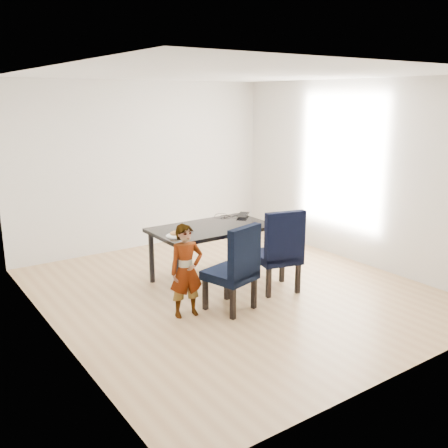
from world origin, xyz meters
TOP-DOWN VIEW (x-y plane):
  - floor at (0.00, 0.00)m, footprint 4.50×5.00m
  - ceiling at (0.00, 0.00)m, footprint 4.50×5.00m
  - wall_back at (0.00, 2.50)m, footprint 4.50×0.01m
  - wall_front at (0.00, -2.50)m, footprint 4.50×0.01m
  - wall_left at (-2.25, 0.00)m, footprint 0.01×5.00m
  - wall_right at (2.25, 0.00)m, footprint 0.01×5.00m
  - dining_table at (0.00, 0.50)m, footprint 1.60×0.90m
  - chair_left at (-0.37, -0.45)m, footprint 0.62×0.63m
  - chair_right at (0.48, -0.28)m, footprint 0.64×0.65m
  - child at (-0.87, -0.31)m, footprint 0.43×0.32m
  - plate at (-0.63, 0.36)m, footprint 0.31×0.31m
  - sandwich at (-0.63, 0.36)m, footprint 0.15×0.09m
  - laptop at (0.68, 0.78)m, footprint 0.42×0.41m
  - cable_tangle at (0.46, 0.82)m, footprint 0.20×0.20m

SIDE VIEW (x-z plane):
  - floor at x=0.00m, z-range -0.01..0.00m
  - dining_table at x=0.00m, z-range 0.00..0.75m
  - chair_left at x=-0.37m, z-range 0.00..1.04m
  - child at x=-0.87m, z-range 0.00..1.08m
  - chair_right at x=0.48m, z-range 0.00..1.09m
  - cable_tangle at x=0.46m, z-range 0.75..0.76m
  - plate at x=-0.63m, z-range 0.75..0.76m
  - laptop at x=0.68m, z-range 0.75..0.78m
  - sandwich at x=-0.63m, z-range 0.76..0.82m
  - wall_back at x=0.00m, z-range 0.00..2.70m
  - wall_front at x=0.00m, z-range 0.00..2.70m
  - wall_left at x=-2.25m, z-range 0.00..2.70m
  - wall_right at x=2.25m, z-range 0.00..2.70m
  - ceiling at x=0.00m, z-range 2.70..2.71m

